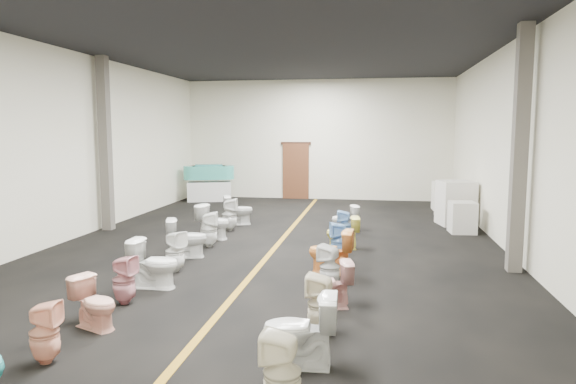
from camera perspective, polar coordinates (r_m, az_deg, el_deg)
name	(u,v)px	position (r m, az deg, el deg)	size (l,w,h in m)	color
floor	(278,244)	(11.88, -1.12, -5.81)	(16.00, 16.00, 0.00)	black
ceiling	(278,44)	(11.74, -1.17, 16.14)	(16.00, 16.00, 0.00)	black
wall_back	(317,140)	(19.51, 3.24, 5.81)	(10.00, 10.00, 0.00)	beige
wall_front	(73,180)	(4.03, -22.77, 1.21)	(10.00, 10.00, 0.00)	beige
wall_left	(74,145)	(13.45, -22.65, 4.82)	(16.00, 16.00, 0.00)	beige
wall_right	(512,148)	(11.74, 23.67, 4.55)	(16.00, 16.00, 0.00)	beige
aisle_stripe	(278,244)	(11.88, -1.12, -5.80)	(0.12, 15.60, 0.01)	#9B6C16
back_door	(296,171)	(19.61, 0.87, 2.32)	(1.00, 0.10, 2.10)	#562D19
door_frame	(296,143)	(19.57, 0.88, 5.44)	(1.15, 0.08, 0.10)	#331C11
column_left	(105,144)	(14.18, -19.64, 5.03)	(0.25, 0.25, 4.50)	#59544C
column_right	(520,150)	(10.23, 24.34, 4.25)	(0.25, 0.25, 4.50)	#59544C
display_table	(209,191)	(19.31, -8.74, 0.09)	(1.59, 0.79, 0.71)	silver
bathtub	(209,172)	(19.23, -8.78, 2.21)	(1.80, 1.05, 0.55)	teal
appliance_crate_a	(462,217)	(13.83, 18.81, -2.69)	(0.62, 0.62, 0.80)	beige
appliance_crate_b	(456,203)	(14.94, 18.13, -1.16)	(0.89, 0.89, 1.22)	silver
appliance_crate_c	(448,204)	(16.36, 17.37, -1.28)	(0.67, 0.67, 0.76)	silver
appliance_crate_d	(443,196)	(17.61, 16.82, -0.42)	(0.65, 0.65, 0.93)	silver
toilet_left_1	(45,333)	(6.54, -25.42, -13.94)	(0.32, 0.33, 0.72)	#FDAF8F
toilet_left_2	(95,303)	(7.37, -20.65, -11.47)	(0.39, 0.68, 0.69)	#FFB79F
toilet_left_3	(124,280)	(8.19, -17.76, -9.30)	(0.34, 0.34, 0.75)	#D08A91
toilet_left_4	(154,263)	(8.88, -14.64, -7.69)	(0.46, 0.81, 0.82)	white
toilet_left_5	(175,252)	(9.76, -12.44, -6.47)	(0.35, 0.35, 0.77)	white
toilet_left_6	(187,238)	(10.80, -11.17, -5.02)	(0.46, 0.80, 0.82)	white
toilet_left_7	(209,229)	(11.65, -8.76, -4.13)	(0.36, 0.37, 0.80)	white
toilet_left_8	(213,222)	(12.52, -8.28, -3.31)	(0.46, 0.81, 0.82)	white
toilet_left_9	(230,215)	(13.41, -6.52, -2.53)	(0.39, 0.39, 0.86)	silver
toilet_left_10	(238,210)	(14.31, -5.55, -2.00)	(0.46, 0.80, 0.82)	silver
toilet_right_0	(282,373)	(5.00, -0.68, -19.45)	(0.36, 0.36, 0.79)	beige
toilet_right_1	(300,331)	(5.85, 1.32, -15.14)	(0.47, 0.82, 0.83)	silver
toilet_right_2	(321,304)	(6.75, 3.69, -12.30)	(0.35, 0.36, 0.79)	beige
toilet_right_3	(329,285)	(7.67, 4.54, -10.23)	(0.40, 0.70, 0.71)	#CE918C
toilet_right_4	(330,267)	(8.54, 4.64, -8.32)	(0.34, 0.34, 0.75)	silver
toilet_right_5	(331,252)	(9.43, 4.77, -6.63)	(0.46, 0.81, 0.82)	#ED8F40
toilet_right_6	(339,242)	(10.39, 5.70, -5.50)	(0.35, 0.36, 0.78)	#78ABE0
toilet_right_7	(343,233)	(11.39, 6.10, -4.54)	(0.41, 0.71, 0.73)	#F1E35D
toilet_right_8	(345,225)	(12.29, 6.31, -3.71)	(0.32, 0.33, 0.72)	#7AA9DD
toilet_right_9	(345,219)	(13.29, 6.34, -2.97)	(0.39, 0.68, 0.69)	white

